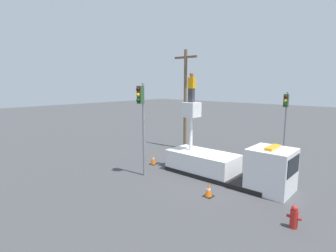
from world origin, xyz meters
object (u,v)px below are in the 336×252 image
(traffic_light_across, at_px, (286,110))
(utility_pole, at_px, (185,97))
(traffic_cone_rear, at_px, (153,159))
(traffic_light_pole, at_px, (142,111))
(bucket_truck, at_px, (227,165))
(fire_hydrant, at_px, (294,217))
(traffic_cone_curbside, at_px, (208,190))
(worker, at_px, (191,88))

(traffic_light_across, distance_m, utility_pole, 7.97)
(traffic_light_across, xyz_separation_m, traffic_cone_rear, (-5.57, -9.17, -3.04))
(traffic_light_pole, distance_m, utility_pole, 7.38)
(bucket_truck, relative_size, fire_hydrant, 8.14)
(traffic_light_across, relative_size, utility_pole, 0.59)
(traffic_cone_curbside, bearing_deg, worker, 139.26)
(worker, relative_size, traffic_light_across, 0.36)
(utility_pole, bearing_deg, bucket_truck, -33.89)
(fire_hydrant, bearing_deg, traffic_cone_curbside, 176.22)
(bucket_truck, bearing_deg, utility_pole, 146.11)
(bucket_truck, relative_size, traffic_light_across, 1.53)
(utility_pole, bearing_deg, worker, -48.59)
(traffic_light_across, bearing_deg, traffic_cone_rear, -121.27)
(worker, distance_m, traffic_cone_rear, 5.54)
(bucket_truck, xyz_separation_m, traffic_light_across, (0.38, 8.43, 2.54))
(traffic_light_pole, relative_size, utility_pole, 0.67)
(traffic_light_pole, xyz_separation_m, traffic_cone_curbside, (4.54, 0.13, -3.55))
(fire_hydrant, relative_size, traffic_cone_rear, 1.17)
(traffic_cone_curbside, bearing_deg, bucket_truck, 100.19)
(bucket_truck, bearing_deg, traffic_cone_rear, -171.96)
(traffic_cone_rear, relative_size, traffic_cone_curbside, 1.17)
(traffic_light_pole, bearing_deg, bucket_truck, 34.15)
(bucket_truck, xyz_separation_m, traffic_cone_curbside, (0.47, -2.63, -0.56))
(worker, relative_size, fire_hydrant, 1.94)
(bucket_truck, height_order, fire_hydrant, bucket_truck)
(traffic_light_across, xyz_separation_m, traffic_cone_curbside, (0.10, -11.06, -3.10))
(bucket_truck, xyz_separation_m, traffic_cone_rear, (-5.19, -0.73, -0.50))
(traffic_cone_curbside, bearing_deg, traffic_light_across, 90.49)
(traffic_cone_rear, bearing_deg, traffic_light_pole, -61.03)
(worker, distance_m, traffic_light_pole, 3.41)
(traffic_light_across, bearing_deg, utility_pole, -148.03)
(traffic_cone_curbside, distance_m, utility_pole, 10.50)
(worker, distance_m, traffic_light_across, 9.11)
(utility_pole, bearing_deg, traffic_light_pole, -72.14)
(traffic_cone_rear, distance_m, traffic_cone_curbside, 5.97)
(worker, xyz_separation_m, traffic_light_across, (2.96, 8.43, -1.79))
(worker, height_order, traffic_light_across, worker)
(traffic_light_across, bearing_deg, fire_hydrant, -70.22)
(fire_hydrant, bearing_deg, utility_pole, 146.47)
(bucket_truck, relative_size, traffic_cone_rear, 9.52)
(bucket_truck, distance_m, fire_hydrant, 5.32)
(fire_hydrant, distance_m, traffic_cone_rear, 9.88)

